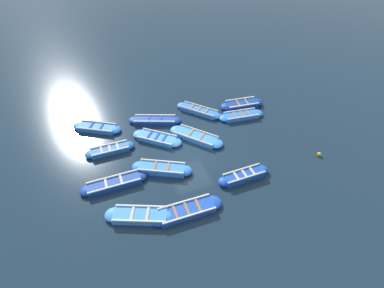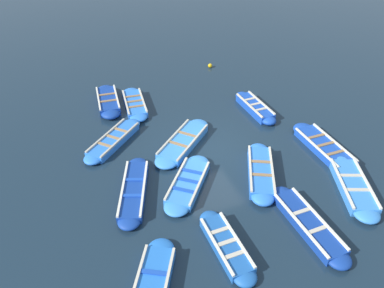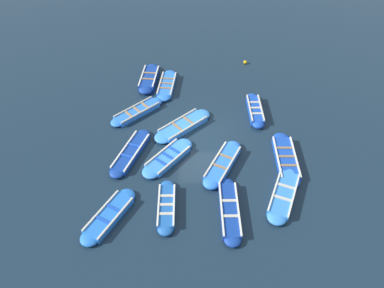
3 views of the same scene
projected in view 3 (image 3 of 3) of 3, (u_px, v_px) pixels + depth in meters
name	position (u px, v px, depth m)	size (l,w,h in m)	color
ground_plane	(200.00, 137.00, 20.98)	(120.00, 120.00, 0.00)	#162838
boat_drifting	(166.00, 207.00, 17.41)	(0.83, 3.15, 0.37)	#1E59AD
boat_alongside	(168.00, 158.00, 19.65)	(2.98, 3.23, 0.36)	#3884E0
boat_centre	(167.00, 85.00, 24.26)	(1.31, 3.46, 0.35)	blue
boat_far_corner	(223.00, 164.00, 19.29)	(2.48, 3.61, 0.43)	blue
boat_mid_row	(229.00, 210.00, 17.26)	(0.88, 3.83, 0.39)	navy
boat_stern_in	(109.00, 216.00, 17.05)	(2.54, 3.43, 0.37)	blue
boat_broadside	(131.00, 153.00, 19.92)	(2.15, 3.80, 0.36)	navy
boat_bow_out	(137.00, 112.00, 22.34)	(3.25, 2.97, 0.36)	blue
boat_near_quay	(284.00, 194.00, 17.92)	(2.34, 3.77, 0.39)	#3884E0
boat_inner_gap	(255.00, 110.00, 22.37)	(0.76, 3.21, 0.44)	#1947B7
boat_outer_left	(183.00, 126.00, 21.43)	(3.60, 3.25, 0.37)	#3884E0
boat_outer_right	(286.00, 159.00, 19.60)	(1.12, 3.95, 0.38)	#1947B7
boat_end_of_row	(149.00, 78.00, 24.70)	(1.33, 3.45, 0.46)	navy
buoy_orange_near	(245.00, 62.00, 26.24)	(0.25, 0.25, 0.25)	#EAB214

